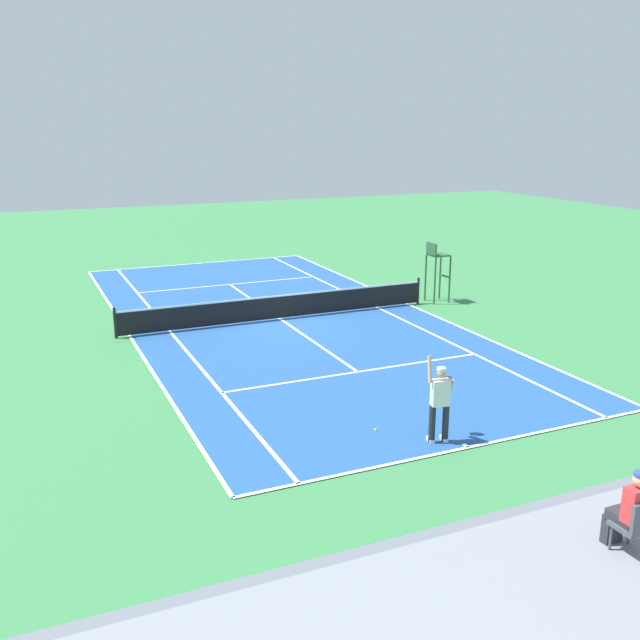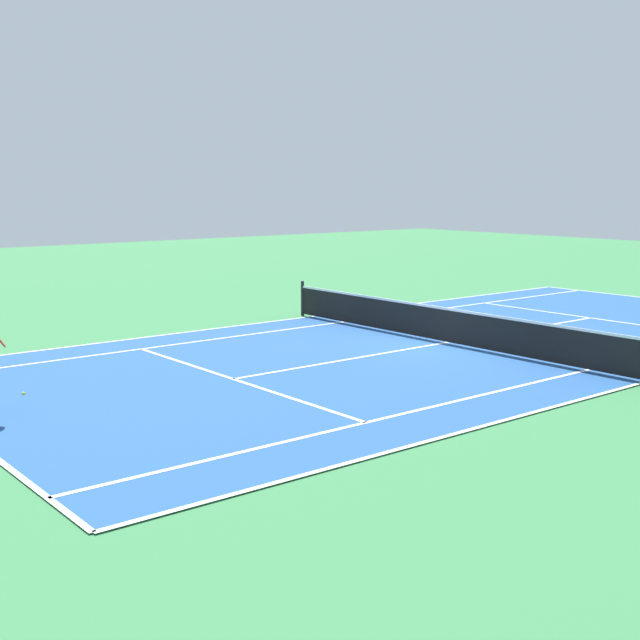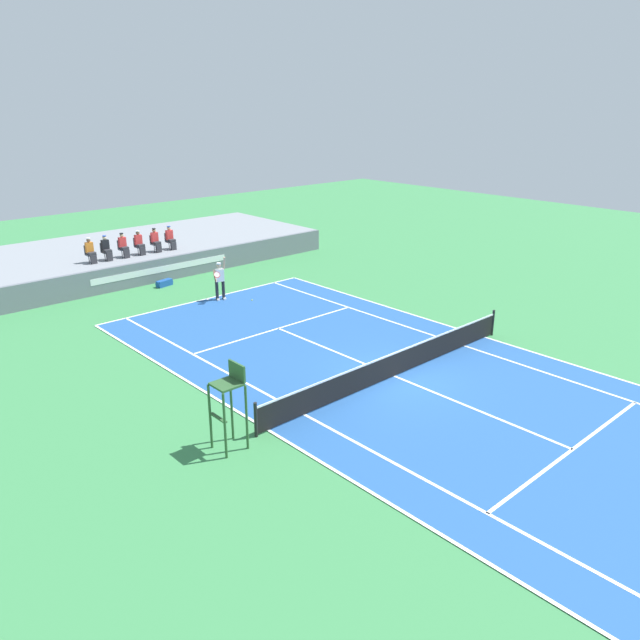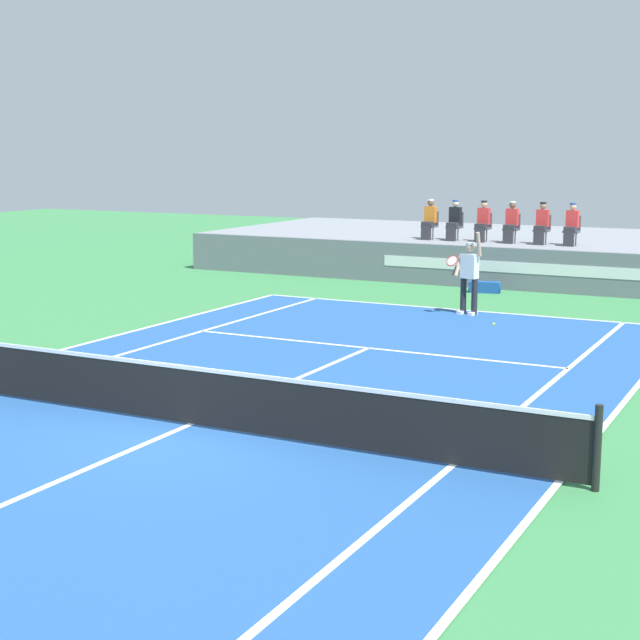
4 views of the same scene
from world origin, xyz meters
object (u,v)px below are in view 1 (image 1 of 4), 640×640
at_px(spectator_seated_5, 631,513).
at_px(tennis_player, 440,402).
at_px(umpire_chair, 437,264).
at_px(equipment_bag, 592,510).
at_px(tennis_ball, 376,430).

xyz_separation_m(spectator_seated_5, tennis_player, (-1.03, -6.27, -0.85)).
distance_m(umpire_chair, equipment_bag, 16.58).
distance_m(tennis_ball, equipment_bag, 5.33).
height_order(tennis_player, tennis_ball, tennis_player).
distance_m(spectator_seated_5, tennis_player, 6.41).
xyz_separation_m(tennis_player, tennis_ball, (1.01, -1.12, -0.96)).
xyz_separation_m(spectator_seated_5, umpire_chair, (-8.25, -17.62, -0.29)).
height_order(spectator_seated_5, tennis_ball, spectator_seated_5).
height_order(spectator_seated_5, umpire_chair, spectator_seated_5).
height_order(tennis_player, equipment_bag, tennis_player).
bearing_deg(spectator_seated_5, equipment_bag, -127.75).
bearing_deg(equipment_bag, spectator_seated_5, 52.25).
distance_m(spectator_seated_5, equipment_bag, 3.46).
relative_size(tennis_player, umpire_chair, 0.85).
xyz_separation_m(tennis_ball, umpire_chair, (-8.23, -10.23, 1.52)).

